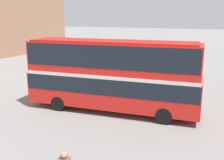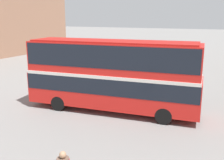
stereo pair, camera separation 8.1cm
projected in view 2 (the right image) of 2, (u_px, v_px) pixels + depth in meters
ground_plane at (93, 107)px, 17.75m from camera, size 240.00×240.00×0.00m
double_decker_bus at (112, 72)px, 16.45m from camera, size 11.13×3.91×4.52m
parked_car_kerb_near at (101, 56)px, 35.49m from camera, size 4.63×2.06×1.53m
parked_car_kerb_far at (160, 73)px, 24.59m from camera, size 4.09×1.92×1.66m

